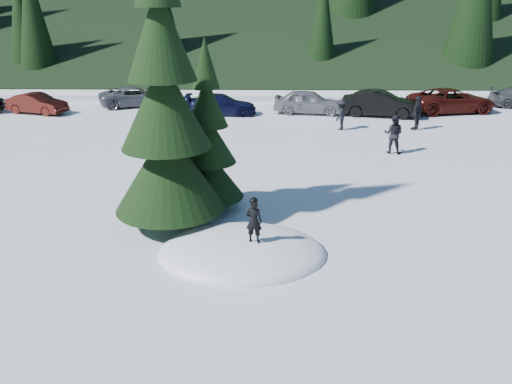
{
  "coord_description": "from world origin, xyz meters",
  "views": [
    {
      "loc": [
        0.6,
        -11.84,
        6.19
      ],
      "look_at": [
        0.33,
        1.73,
        1.1
      ],
      "focal_mm": 35.0,
      "sensor_mm": 36.0,
      "label": 1
    }
  ],
  "objects_px": {
    "car_2": "(135,96)",
    "car_5": "(381,104)",
    "spruce_tall": "(165,116)",
    "child_skier": "(254,221)",
    "car_1": "(37,104)",
    "car_6": "(452,101)",
    "adult_2": "(341,115)",
    "car_3": "(221,104)",
    "adult_0": "(393,134)",
    "car_4": "(309,102)",
    "spruce_short": "(208,145)",
    "adult_1": "(417,113)"
  },
  "relations": [
    {
      "from": "car_3",
      "to": "adult_0",
      "type": "bearing_deg",
      "value": -133.56
    },
    {
      "from": "adult_2",
      "to": "car_4",
      "type": "relative_size",
      "value": 0.38
    },
    {
      "from": "car_5",
      "to": "adult_1",
      "type": "bearing_deg",
      "value": -147.39
    },
    {
      "from": "car_6",
      "to": "car_5",
      "type": "bearing_deg",
      "value": 93.66
    },
    {
      "from": "adult_2",
      "to": "car_2",
      "type": "relative_size",
      "value": 0.35
    },
    {
      "from": "car_4",
      "to": "car_6",
      "type": "height_order",
      "value": "car_6"
    },
    {
      "from": "spruce_short",
      "to": "car_6",
      "type": "xyz_separation_m",
      "value": [
        13.18,
        15.74,
        -1.37
      ]
    },
    {
      "from": "spruce_tall",
      "to": "adult_0",
      "type": "xyz_separation_m",
      "value": [
        8.44,
        7.97,
        -2.45
      ]
    },
    {
      "from": "car_6",
      "to": "adult_0",
      "type": "bearing_deg",
      "value": 136.49
    },
    {
      "from": "spruce_short",
      "to": "child_skier",
      "type": "relative_size",
      "value": 4.69
    },
    {
      "from": "adult_0",
      "to": "car_3",
      "type": "bearing_deg",
      "value": -24.04
    },
    {
      "from": "child_skier",
      "to": "car_4",
      "type": "relative_size",
      "value": 0.27
    },
    {
      "from": "spruce_tall",
      "to": "car_6",
      "type": "xyz_separation_m",
      "value": [
        14.18,
        17.14,
        -2.59
      ]
    },
    {
      "from": "adult_1",
      "to": "car_4",
      "type": "height_order",
      "value": "adult_1"
    },
    {
      "from": "car_3",
      "to": "car_4",
      "type": "distance_m",
      "value": 5.31
    },
    {
      "from": "spruce_tall",
      "to": "spruce_short",
      "type": "distance_m",
      "value": 2.11
    },
    {
      "from": "spruce_tall",
      "to": "adult_2",
      "type": "xyz_separation_m",
      "value": [
        6.76,
        12.43,
        -2.52
      ]
    },
    {
      "from": "spruce_tall",
      "to": "car_3",
      "type": "xyz_separation_m",
      "value": [
        0.1,
        16.19,
        -2.7
      ]
    },
    {
      "from": "adult_0",
      "to": "adult_2",
      "type": "xyz_separation_m",
      "value": [
        -1.69,
        4.46,
        -0.07
      ]
    },
    {
      "from": "car_1",
      "to": "car_3",
      "type": "height_order",
      "value": "car_3"
    },
    {
      "from": "child_skier",
      "to": "car_6",
      "type": "height_order",
      "value": "child_skier"
    },
    {
      "from": "spruce_tall",
      "to": "car_6",
      "type": "bearing_deg",
      "value": 50.4
    },
    {
      "from": "adult_2",
      "to": "car_4",
      "type": "height_order",
      "value": "adult_2"
    },
    {
      "from": "adult_2",
      "to": "car_1",
      "type": "xyz_separation_m",
      "value": [
        -17.85,
        3.85,
        -0.19
      ]
    },
    {
      "from": "car_2",
      "to": "car_5",
      "type": "xyz_separation_m",
      "value": [
        15.32,
        -2.89,
        0.11
      ]
    },
    {
      "from": "spruce_tall",
      "to": "child_skier",
      "type": "distance_m",
      "value": 3.96
    },
    {
      "from": "adult_1",
      "to": "car_6",
      "type": "relative_size",
      "value": 0.34
    },
    {
      "from": "spruce_tall",
      "to": "adult_2",
      "type": "relative_size",
      "value": 5.35
    },
    {
      "from": "adult_2",
      "to": "car_6",
      "type": "xyz_separation_m",
      "value": [
        7.42,
        4.7,
        -0.07
      ]
    },
    {
      "from": "car_2",
      "to": "adult_0",
      "type": "bearing_deg",
      "value": -150.44
    },
    {
      "from": "car_1",
      "to": "car_2",
      "type": "relative_size",
      "value": 0.81
    },
    {
      "from": "car_3",
      "to": "car_6",
      "type": "relative_size",
      "value": 0.81
    },
    {
      "from": "car_5",
      "to": "adult_2",
      "type": "bearing_deg",
      "value": 154.02
    },
    {
      "from": "car_3",
      "to": "car_5",
      "type": "xyz_separation_m",
      "value": [
        9.49,
        -0.29,
        0.13
      ]
    },
    {
      "from": "child_skier",
      "to": "car_5",
      "type": "distance_m",
      "value": 19.29
    },
    {
      "from": "car_5",
      "to": "car_6",
      "type": "xyz_separation_m",
      "value": [
        4.59,
        1.24,
        -0.02
      ]
    },
    {
      "from": "car_1",
      "to": "car_5",
      "type": "height_order",
      "value": "car_5"
    },
    {
      "from": "spruce_tall",
      "to": "adult_1",
      "type": "bearing_deg",
      "value": 49.32
    },
    {
      "from": "adult_2",
      "to": "car_1",
      "type": "distance_m",
      "value": 18.26
    },
    {
      "from": "adult_0",
      "to": "adult_2",
      "type": "distance_m",
      "value": 4.77
    },
    {
      "from": "spruce_tall",
      "to": "spruce_short",
      "type": "bearing_deg",
      "value": 54.46
    },
    {
      "from": "spruce_short",
      "to": "adult_2",
      "type": "height_order",
      "value": "spruce_short"
    },
    {
      "from": "car_4",
      "to": "car_6",
      "type": "distance_m",
      "value": 8.8
    },
    {
      "from": "spruce_short",
      "to": "car_1",
      "type": "xyz_separation_m",
      "value": [
        -12.09,
        14.88,
        -1.49
      ]
    },
    {
      "from": "spruce_short",
      "to": "car_2",
      "type": "relative_size",
      "value": 1.18
    },
    {
      "from": "adult_1",
      "to": "car_6",
      "type": "height_order",
      "value": "adult_1"
    },
    {
      "from": "adult_1",
      "to": "adult_2",
      "type": "bearing_deg",
      "value": -48.98
    },
    {
      "from": "adult_0",
      "to": "car_5",
      "type": "height_order",
      "value": "adult_0"
    },
    {
      "from": "spruce_short",
      "to": "car_3",
      "type": "height_order",
      "value": "spruce_short"
    },
    {
      "from": "spruce_tall",
      "to": "car_2",
      "type": "bearing_deg",
      "value": 106.96
    }
  ]
}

